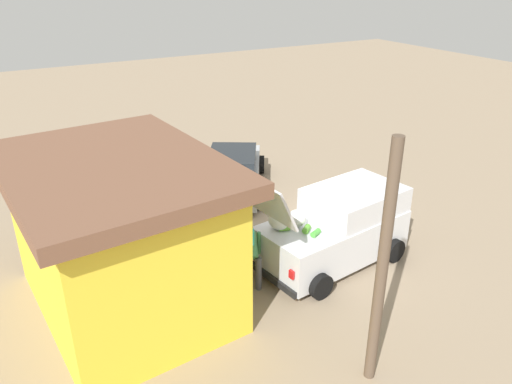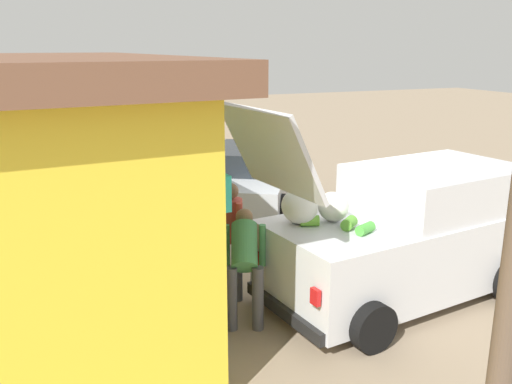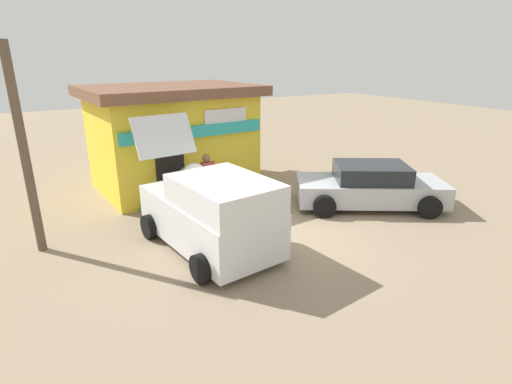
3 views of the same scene
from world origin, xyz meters
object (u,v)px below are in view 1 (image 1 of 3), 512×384
at_px(unloaded_banana_pile, 227,300).
at_px(parked_sedan, 233,172).
at_px(customer_bending, 250,252).
at_px(paint_bucket, 198,236).
at_px(storefront_bar, 121,234).
at_px(delivery_van, 336,228).
at_px(vendor_standing, 238,233).

bearing_deg(unloaded_banana_pile, parked_sedan, -28.11).
xyz_separation_m(customer_bending, paint_bucket, (2.49, 0.29, -0.73)).
xyz_separation_m(storefront_bar, delivery_van, (-0.85, -5.20, -0.84)).
height_order(vendor_standing, unloaded_banana_pile, vendor_standing).
relative_size(storefront_bar, paint_bucket, 16.64).
xyz_separation_m(customer_bending, unloaded_banana_pile, (-0.55, 0.89, -0.68)).
bearing_deg(vendor_standing, delivery_van, -110.71).
bearing_deg(storefront_bar, delivery_van, -99.30).
distance_m(parked_sedan, paint_bucket, 3.75).
relative_size(vendor_standing, customer_bending, 1.16).
bearing_deg(customer_bending, delivery_van, -92.00).
height_order(delivery_van, vendor_standing, delivery_van).
distance_m(storefront_bar, vendor_standing, 2.95).
height_order(customer_bending, paint_bucket, customer_bending).
bearing_deg(unloaded_banana_pile, storefront_bar, 54.47).
distance_m(storefront_bar, unloaded_banana_pile, 2.75).
xyz_separation_m(parked_sedan, customer_bending, (-5.25, 2.21, 0.28)).
distance_m(delivery_van, customer_bending, 2.47).
relative_size(parked_sedan, vendor_standing, 2.71).
bearing_deg(customer_bending, storefront_bar, 74.38).
bearing_deg(parked_sedan, unloaded_banana_pile, 151.89).
distance_m(vendor_standing, unloaded_banana_pile, 1.85).
relative_size(delivery_van, paint_bucket, 13.06).
distance_m(delivery_van, vendor_standing, 2.52).
distance_m(unloaded_banana_pile, paint_bucket, 3.10).
bearing_deg(parked_sedan, delivery_van, -177.28).
bearing_deg(paint_bucket, storefront_bar, 125.03).
bearing_deg(paint_bucket, customer_bending, -173.40).
relative_size(storefront_bar, parked_sedan, 1.25).
bearing_deg(parked_sedan, storefront_bar, 132.17).
bearing_deg(unloaded_banana_pile, paint_bucket, -11.23).
relative_size(storefront_bar, delivery_van, 1.27).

